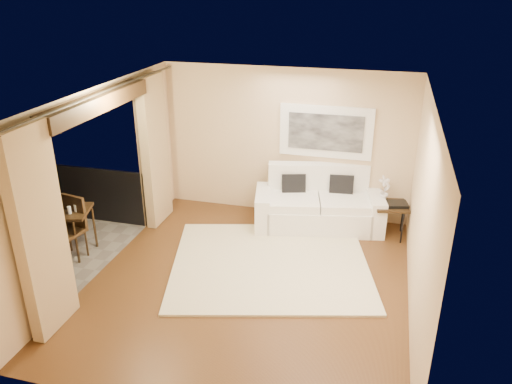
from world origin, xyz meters
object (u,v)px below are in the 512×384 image
(side_table, at_px, (391,208))
(ice_bucket, at_px, (59,202))
(balcony_chair_far, at_px, (34,216))
(balcony_chair_near, at_px, (72,222))
(bistro_table, at_px, (68,215))
(sofa, at_px, (318,206))
(orchid, at_px, (384,189))

(side_table, relative_size, ice_bucket, 3.16)
(balcony_chair_far, xyz_separation_m, balcony_chair_near, (0.83, -0.16, 0.07))
(side_table, bearing_deg, ice_bucket, -160.24)
(balcony_chair_far, bearing_deg, bistro_table, 171.18)
(balcony_chair_near, bearing_deg, ice_bucket, 164.31)
(sofa, distance_m, balcony_chair_far, 4.79)
(orchid, distance_m, ice_bucket, 5.31)
(ice_bucket, bearing_deg, orchid, 21.54)
(orchid, bearing_deg, side_table, -42.56)
(ice_bucket, bearing_deg, side_table, 19.76)
(sofa, bearing_deg, orchid, -10.53)
(sofa, relative_size, orchid, 5.27)
(sofa, distance_m, orchid, 1.18)
(sofa, bearing_deg, ice_bucket, -165.43)
(balcony_chair_near, height_order, ice_bucket, balcony_chair_near)
(side_table, distance_m, balcony_chair_far, 5.91)
(sofa, bearing_deg, side_table, -16.51)
(side_table, distance_m, ice_bucket, 5.40)
(sofa, bearing_deg, bistro_table, -163.48)
(side_table, bearing_deg, balcony_chair_near, -157.77)
(bistro_table, bearing_deg, sofa, 28.52)
(side_table, xyz_separation_m, balcony_chair_far, (-5.63, -1.80, -0.01))
(side_table, bearing_deg, sofa, 175.49)
(sofa, relative_size, ice_bucket, 11.75)
(bistro_table, relative_size, ice_bucket, 3.91)
(orchid, relative_size, balcony_chair_far, 0.50)
(balcony_chair_near, distance_m, ice_bucket, 0.41)
(side_table, xyz_separation_m, ice_bucket, (-5.07, -1.82, 0.32))
(balcony_chair_far, bearing_deg, sofa, -158.47)
(orchid, distance_m, bistro_table, 5.17)
(side_table, relative_size, balcony_chair_far, 0.71)
(balcony_chair_far, distance_m, balcony_chair_near, 0.84)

